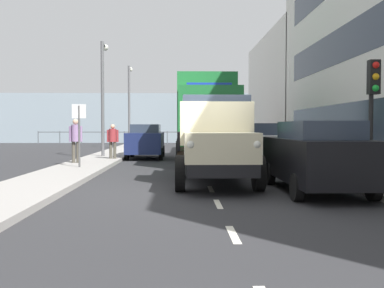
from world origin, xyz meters
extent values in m
plane|color=#2D2D30|center=(0.00, -9.85, 0.00)|extent=(80.00, 80.00, 0.00)
cube|color=#9E9993|center=(-4.49, -9.85, 0.07)|extent=(2.03, 43.37, 0.15)
cube|color=#9E9993|center=(4.49, -9.85, 0.07)|extent=(2.03, 43.37, 0.15)
cube|color=silver|center=(0.00, 4.47, 0.00)|extent=(0.12, 1.10, 0.01)
cube|color=silver|center=(0.00, 1.87, 0.00)|extent=(0.12, 1.10, 0.01)
cube|color=silver|center=(0.00, -0.35, 0.00)|extent=(0.12, 1.10, 0.01)
cube|color=silver|center=(0.00, -3.26, 0.00)|extent=(0.12, 1.10, 0.01)
cube|color=silver|center=(0.00, -5.90, 0.00)|extent=(0.12, 1.10, 0.01)
cube|color=silver|center=(0.00, -8.83, 0.00)|extent=(0.12, 1.10, 0.01)
cube|color=silver|center=(0.00, -11.25, 0.00)|extent=(0.12, 1.10, 0.01)
cube|color=silver|center=(0.00, -13.49, 0.00)|extent=(0.12, 1.10, 0.01)
cube|color=silver|center=(0.00, -15.80, 0.00)|extent=(0.12, 1.10, 0.01)
cube|color=silver|center=(0.00, -18.38, 0.00)|extent=(0.12, 1.10, 0.01)
cube|color=silver|center=(0.00, -21.32, 0.00)|extent=(0.12, 1.10, 0.01)
cube|color=silver|center=(0.00, -23.67, 0.00)|extent=(0.12, 1.10, 0.01)
cube|color=silver|center=(0.00, -25.99, 0.00)|extent=(0.12, 1.10, 0.01)
cube|color=silver|center=(0.00, -28.35, 0.00)|extent=(0.12, 1.10, 0.01)
cube|color=silver|center=(-9.87, -22.82, 4.20)|extent=(8.73, 14.70, 8.40)
cube|color=#84939E|center=(0.00, -34.54, 2.50)|extent=(80.00, 0.80, 5.00)
cylinder|color=#4C5156|center=(-14.00, -30.94, 0.60)|extent=(0.08, 0.08, 1.20)
cylinder|color=#4C5156|center=(-12.00, -30.94, 0.60)|extent=(0.08, 0.08, 1.20)
cylinder|color=#4C5156|center=(-10.00, -30.94, 0.60)|extent=(0.08, 0.08, 1.20)
cylinder|color=#4C5156|center=(-8.00, -30.94, 0.60)|extent=(0.08, 0.08, 1.20)
cylinder|color=#4C5156|center=(-6.00, -30.94, 0.60)|extent=(0.08, 0.08, 1.20)
cylinder|color=#4C5156|center=(-4.00, -30.94, 0.60)|extent=(0.08, 0.08, 1.20)
cylinder|color=#4C5156|center=(-2.00, -30.94, 0.60)|extent=(0.08, 0.08, 1.20)
cylinder|color=#4C5156|center=(0.00, -30.94, 0.60)|extent=(0.08, 0.08, 1.20)
cylinder|color=#4C5156|center=(2.00, -30.94, 0.60)|extent=(0.08, 0.08, 1.20)
cylinder|color=#4C5156|center=(4.00, -30.94, 0.60)|extent=(0.08, 0.08, 1.20)
cylinder|color=#4C5156|center=(6.00, -30.94, 0.60)|extent=(0.08, 0.08, 1.20)
cylinder|color=#4C5156|center=(8.00, -30.94, 0.60)|extent=(0.08, 0.08, 1.20)
cylinder|color=#4C5156|center=(10.00, -30.94, 0.60)|extent=(0.08, 0.08, 1.20)
cylinder|color=#4C5156|center=(12.00, -30.94, 0.60)|extent=(0.08, 0.08, 1.20)
cylinder|color=#4C5156|center=(14.00, -30.94, 0.60)|extent=(0.08, 0.08, 1.20)
cube|color=#4C5156|center=(0.00, -30.94, 1.12)|extent=(28.00, 0.08, 0.08)
cube|color=black|center=(-0.18, -1.62, 0.60)|extent=(1.64, 5.60, 0.30)
cube|color=beige|center=(-0.18, 0.23, 1.10)|extent=(1.72, 1.90, 0.70)
cube|color=silver|center=(-0.18, 1.13, 1.07)|extent=(1.16, 0.08, 0.56)
sphere|color=white|center=(-0.92, 1.13, 1.20)|extent=(0.20, 0.20, 0.20)
sphere|color=white|center=(0.55, 1.13, 1.20)|extent=(0.20, 0.20, 0.20)
cube|color=beige|center=(-0.18, -1.28, 1.67)|extent=(1.93, 1.34, 1.15)
cube|color=#2D3847|center=(-0.18, -1.28, 2.15)|extent=(1.78, 1.23, 0.56)
cube|color=#2D2319|center=(-0.18, -2.96, 0.83)|extent=(2.10, 2.80, 0.16)
cube|color=black|center=(-1.19, -2.96, 1.15)|extent=(0.08, 2.80, 0.56)
cube|color=black|center=(0.82, -2.96, 1.15)|extent=(0.08, 2.80, 0.56)
cylinder|color=black|center=(-1.15, 0.06, 0.45)|extent=(0.24, 0.90, 0.90)
cylinder|color=black|center=(0.78, 0.06, 0.45)|extent=(0.24, 0.90, 0.90)
cylinder|color=black|center=(-1.15, -3.16, 0.45)|extent=(0.24, 0.90, 0.90)
cylinder|color=black|center=(0.78, -3.16, 0.45)|extent=(0.24, 0.90, 0.90)
cube|color=#1E7033|center=(-0.34, -6.39, 1.82)|extent=(2.40, 2.21, 2.60)
cube|color=#2D3847|center=(-0.34, -6.39, 2.39)|extent=(2.20, 2.04, 0.80)
cube|color=#1933B2|center=(-0.34, -6.39, 3.22)|extent=(1.75, 0.20, 0.16)
cube|color=#1E7033|center=(-0.34, -10.38, 2.37)|extent=(2.50, 5.95, 3.00)
cube|color=black|center=(-0.34, -9.45, 0.70)|extent=(2.00, 8.07, 0.36)
cylinder|color=black|center=(-1.49, -6.47, 0.52)|extent=(0.28, 1.04, 1.04)
cylinder|color=black|center=(0.81, -6.47, 0.52)|extent=(0.28, 1.04, 1.04)
cylinder|color=black|center=(-1.49, -10.08, 0.52)|extent=(0.28, 1.04, 1.04)
cylinder|color=black|center=(0.81, -10.08, 0.52)|extent=(0.28, 1.04, 1.04)
cylinder|color=black|center=(-1.49, -12.21, 0.52)|extent=(0.28, 1.04, 1.04)
cylinder|color=black|center=(0.81, -12.21, 0.52)|extent=(0.28, 1.04, 1.04)
cube|color=black|center=(-2.53, 0.17, 0.80)|extent=(1.74, 4.53, 1.00)
cube|color=#2D3847|center=(-2.53, 0.37, 1.51)|extent=(1.43, 2.49, 0.42)
cylinder|color=black|center=(-1.70, -1.23, 0.30)|extent=(0.18, 0.60, 0.60)
cylinder|color=black|center=(-3.35, -1.23, 0.30)|extent=(0.18, 0.60, 0.60)
cylinder|color=black|center=(-1.70, 1.58, 0.30)|extent=(0.18, 0.60, 0.60)
cylinder|color=black|center=(-3.35, 1.58, 0.30)|extent=(0.18, 0.60, 0.60)
cube|color=white|center=(-2.53, -5.94, 0.80)|extent=(1.79, 4.17, 1.00)
cube|color=#2D3847|center=(-2.53, -5.74, 1.51)|extent=(1.46, 2.29, 0.42)
cylinder|color=black|center=(-1.68, -7.23, 0.30)|extent=(0.18, 0.60, 0.60)
cylinder|color=black|center=(-3.37, -7.23, 0.30)|extent=(0.18, 0.60, 0.60)
cylinder|color=black|center=(-1.68, -4.65, 0.30)|extent=(0.18, 0.60, 0.60)
cylinder|color=black|center=(-3.37, -4.65, 0.30)|extent=(0.18, 0.60, 0.60)
cube|color=#1E6670|center=(-2.53, -11.71, 0.80)|extent=(1.75, 4.00, 1.00)
cube|color=#2D3847|center=(-2.53, -11.51, 1.51)|extent=(1.44, 2.20, 0.42)
cylinder|color=black|center=(-1.69, -12.95, 0.30)|extent=(0.18, 0.60, 0.60)
cylinder|color=black|center=(-3.36, -12.95, 0.30)|extent=(0.18, 0.60, 0.60)
cylinder|color=black|center=(-1.69, -10.47, 0.30)|extent=(0.18, 0.60, 0.60)
cylinder|color=black|center=(-3.36, -10.47, 0.30)|extent=(0.18, 0.60, 0.60)
cube|color=maroon|center=(-2.53, -17.43, 0.80)|extent=(1.84, 4.51, 1.00)
cube|color=#2D3847|center=(-2.53, -17.23, 1.51)|extent=(1.51, 2.48, 0.42)
cylinder|color=black|center=(-1.65, -18.82, 0.30)|extent=(0.18, 0.60, 0.60)
cylinder|color=black|center=(-3.40, -18.82, 0.30)|extent=(0.18, 0.60, 0.60)
cylinder|color=black|center=(-1.65, -16.03, 0.30)|extent=(0.18, 0.60, 0.60)
cylinder|color=black|center=(-3.40, -16.03, 0.30)|extent=(0.18, 0.60, 0.60)
cube|color=navy|center=(2.53, -11.67, 0.80)|extent=(1.71, 4.03, 1.00)
cube|color=#2D3847|center=(2.53, -11.87, 1.51)|extent=(1.40, 2.22, 0.42)
cylinder|color=black|center=(1.71, -10.42, 0.30)|extent=(0.18, 0.60, 0.60)
cylinder|color=black|center=(3.34, -10.42, 0.30)|extent=(0.18, 0.60, 0.60)
cylinder|color=black|center=(1.71, -12.92, 0.30)|extent=(0.18, 0.60, 0.60)
cylinder|color=black|center=(3.34, -12.92, 0.30)|extent=(0.18, 0.60, 0.60)
cylinder|color=#4C473D|center=(4.89, -7.10, 0.58)|extent=(0.14, 0.14, 0.86)
cylinder|color=#4C473D|center=(5.07, -7.10, 0.58)|extent=(0.14, 0.14, 0.86)
cylinder|color=gray|center=(4.98, -7.10, 1.34)|extent=(0.34, 0.34, 0.68)
cylinder|color=gray|center=(4.76, -7.10, 1.31)|extent=(0.09, 0.09, 0.62)
cylinder|color=gray|center=(5.20, -7.10, 1.31)|extent=(0.09, 0.09, 0.62)
sphere|color=tan|center=(4.98, -7.10, 1.80)|extent=(0.23, 0.23, 0.23)
cylinder|color=#4C473D|center=(3.77, -9.46, 0.53)|extent=(0.14, 0.14, 0.76)
cylinder|color=#4C473D|center=(3.95, -9.46, 0.53)|extent=(0.14, 0.14, 0.76)
cylinder|color=maroon|center=(3.86, -9.46, 1.21)|extent=(0.34, 0.34, 0.60)
cylinder|color=maroon|center=(3.64, -9.46, 1.18)|extent=(0.09, 0.09, 0.55)
cylinder|color=maroon|center=(4.08, -9.46, 1.18)|extent=(0.09, 0.09, 0.55)
sphere|color=tan|center=(3.86, -9.46, 1.61)|extent=(0.21, 0.21, 0.21)
cylinder|color=black|center=(-4.33, -0.87, 1.75)|extent=(0.12, 0.12, 3.20)
cube|color=black|center=(-4.33, -0.73, 2.90)|extent=(0.28, 0.24, 0.90)
sphere|color=red|center=(-4.33, -0.61, 3.20)|extent=(0.18, 0.18, 0.18)
sphere|color=orange|center=(-4.33, -0.61, 2.90)|extent=(0.18, 0.18, 0.18)
sphere|color=green|center=(-4.33, -0.61, 2.60)|extent=(0.18, 0.18, 0.18)
cylinder|color=#59595B|center=(4.63, -11.36, 2.98)|extent=(0.16, 0.16, 5.67)
cylinder|color=#59595B|center=(4.63, -11.81, 5.72)|extent=(0.10, 0.90, 0.10)
sphere|color=silver|center=(4.63, -12.26, 5.67)|extent=(0.32, 0.32, 0.32)
cylinder|color=#59595B|center=(4.47, -21.50, 3.08)|extent=(0.16, 0.16, 5.85)
cylinder|color=#59595B|center=(4.47, -21.95, 5.90)|extent=(0.10, 0.90, 0.10)
sphere|color=silver|center=(4.47, -22.40, 5.85)|extent=(0.32, 0.32, 0.32)
cylinder|color=#4C4C4C|center=(4.39, -5.11, 1.25)|extent=(0.07, 0.07, 2.20)
cube|color=silver|center=(4.39, -5.11, 2.15)|extent=(0.50, 0.04, 0.50)
camera|label=1|loc=(0.78, 10.99, 1.58)|focal=41.89mm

